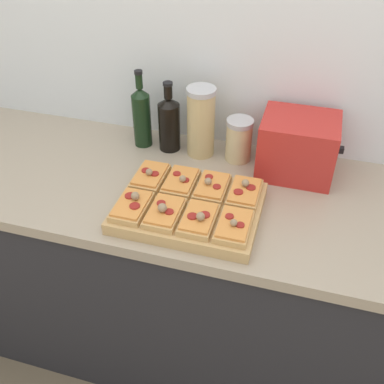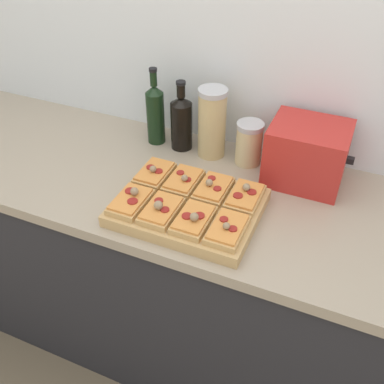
# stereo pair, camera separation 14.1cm
# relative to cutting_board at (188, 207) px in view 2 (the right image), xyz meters

# --- Properties ---
(wall_back) EXTENTS (6.00, 0.06, 2.50)m
(wall_back) POSITION_rel_cutting_board_xyz_m (0.03, 0.48, 0.34)
(wall_back) COLOR silver
(wall_back) RESTS_ON ground_plane
(kitchen_counter) EXTENTS (2.63, 0.67, 0.89)m
(kitchen_counter) POSITION_rel_cutting_board_xyz_m (0.03, 0.13, -0.46)
(kitchen_counter) COLOR #232328
(kitchen_counter) RESTS_ON ground_plane
(cutting_board) EXTENTS (0.44, 0.34, 0.04)m
(cutting_board) POSITION_rel_cutting_board_xyz_m (0.00, 0.00, 0.00)
(cutting_board) COLOR tan
(cutting_board) RESTS_ON kitchen_counter
(pizza_slice_back_left) EXTENTS (0.10, 0.15, 0.05)m
(pizza_slice_back_left) POSITION_rel_cutting_board_xyz_m (-0.16, 0.08, 0.03)
(pizza_slice_back_left) COLOR tan
(pizza_slice_back_left) RESTS_ON cutting_board
(pizza_slice_back_midleft) EXTENTS (0.10, 0.15, 0.05)m
(pizza_slice_back_midleft) POSITION_rel_cutting_board_xyz_m (-0.05, 0.08, 0.03)
(pizza_slice_back_midleft) COLOR tan
(pizza_slice_back_midleft) RESTS_ON cutting_board
(pizza_slice_back_midright) EXTENTS (0.10, 0.15, 0.05)m
(pizza_slice_back_midright) POSITION_rel_cutting_board_xyz_m (0.05, 0.08, 0.03)
(pizza_slice_back_midright) COLOR tan
(pizza_slice_back_midright) RESTS_ON cutting_board
(pizza_slice_back_right) EXTENTS (0.10, 0.15, 0.05)m
(pizza_slice_back_right) POSITION_rel_cutting_board_xyz_m (0.16, 0.08, 0.03)
(pizza_slice_back_right) COLOR tan
(pizza_slice_back_right) RESTS_ON cutting_board
(pizza_slice_front_left) EXTENTS (0.10, 0.15, 0.05)m
(pizza_slice_front_left) POSITION_rel_cutting_board_xyz_m (-0.16, -0.08, 0.03)
(pizza_slice_front_left) COLOR tan
(pizza_slice_front_left) RESTS_ON cutting_board
(pizza_slice_front_midleft) EXTENTS (0.10, 0.15, 0.06)m
(pizza_slice_front_midleft) POSITION_rel_cutting_board_xyz_m (-0.05, -0.08, 0.03)
(pizza_slice_front_midleft) COLOR tan
(pizza_slice_front_midleft) RESTS_ON cutting_board
(pizza_slice_front_midright) EXTENTS (0.10, 0.15, 0.05)m
(pizza_slice_front_midright) POSITION_rel_cutting_board_xyz_m (0.05, -0.08, 0.03)
(pizza_slice_front_midright) COLOR tan
(pizza_slice_front_midright) RESTS_ON cutting_board
(pizza_slice_front_right) EXTENTS (0.10, 0.15, 0.05)m
(pizza_slice_front_right) POSITION_rel_cutting_board_xyz_m (0.16, -0.08, 0.03)
(pizza_slice_front_right) COLOR tan
(pizza_slice_front_right) RESTS_ON cutting_board
(olive_oil_bottle) EXTENTS (0.07, 0.07, 0.30)m
(olive_oil_bottle) POSITION_rel_cutting_board_xyz_m (-0.29, 0.35, 0.10)
(olive_oil_bottle) COLOR black
(olive_oil_bottle) RESTS_ON kitchen_counter
(wine_bottle) EXTENTS (0.08, 0.08, 0.27)m
(wine_bottle) POSITION_rel_cutting_board_xyz_m (-0.18, 0.35, 0.09)
(wine_bottle) COLOR black
(wine_bottle) RESTS_ON kitchen_counter
(grain_jar_tall) EXTENTS (0.10, 0.10, 0.26)m
(grain_jar_tall) POSITION_rel_cutting_board_xyz_m (-0.06, 0.35, 0.11)
(grain_jar_tall) COLOR tan
(grain_jar_tall) RESTS_ON kitchen_counter
(grain_jar_short) EXTENTS (0.10, 0.10, 0.16)m
(grain_jar_short) POSITION_rel_cutting_board_xyz_m (0.08, 0.35, 0.06)
(grain_jar_short) COLOR beige
(grain_jar_short) RESTS_ON kitchen_counter
(toaster_oven) EXTENTS (0.28, 0.21, 0.21)m
(toaster_oven) POSITION_rel_cutting_board_xyz_m (0.29, 0.32, 0.08)
(toaster_oven) COLOR red
(toaster_oven) RESTS_ON kitchen_counter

